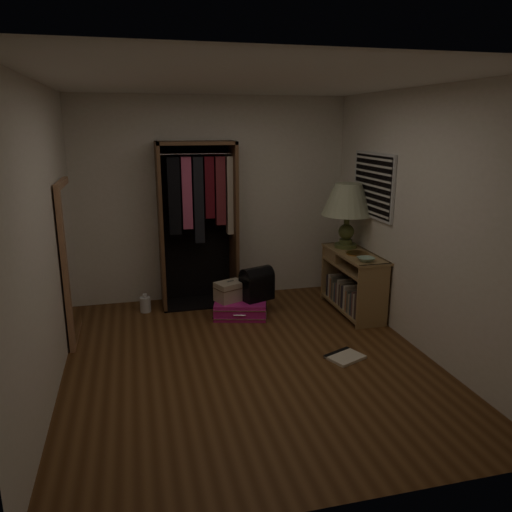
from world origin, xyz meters
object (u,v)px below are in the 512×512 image
Objects in this scene: console_bookshelf at (352,280)px; floor_mirror at (69,262)px; pink_suitcase at (240,308)px; table_lamp at (348,201)px; train_case at (230,291)px; open_wardrobe at (200,210)px; black_bag at (257,283)px; white_jug at (145,304)px.

floor_mirror reaches higher than console_bookshelf.
pink_suitcase is 0.87× the size of table_lamp.
console_bookshelf reaches higher than train_case.
table_lamp reaches higher than console_bookshelf.
table_lamp is (1.76, -0.49, 0.12)m from open_wardrobe.
pink_suitcase is at bearing 164.27° from black_bag.
console_bookshelf is 4.85× the size of white_jug.
train_case is 0.95× the size of black_bag.
floor_mirror is at bearing -152.66° from open_wardrobe.
open_wardrobe reaches higher than table_lamp.
pink_suitcase is 1.78× the size of train_case.
pink_suitcase is at bearing 5.37° from floor_mirror.
black_bag is at bearing 20.12° from pink_suitcase.
table_lamp reaches higher than white_jug.
train_case is 0.49× the size of table_lamp.
open_wardrobe is 1.09m from train_case.
open_wardrobe is 1.83m from table_lamp.
pink_suitcase is 0.25m from train_case.
train_case reaches higher than pink_suitcase.
black_bag reaches higher than white_jug.
open_wardrobe is (-1.75, 0.73, 0.82)m from console_bookshelf.
open_wardrobe is 1.35m from white_jug.
black_bag reaches higher than pink_suitcase.
open_wardrobe reaches higher than pink_suitcase.
floor_mirror is 2.34× the size of pink_suitcase.
floor_mirror is at bearing -179.31° from console_bookshelf.
console_bookshelf is at bearing -28.61° from black_bag.
pink_suitcase is (-1.37, 0.14, -0.30)m from console_bookshelf.
train_case is 0.33m from black_bag.
table_lamp is (1.38, 0.10, 1.24)m from pink_suitcase.
console_bookshelf is at bearing 0.69° from floor_mirror.
table_lamp is at bearing -21.34° from train_case.
floor_mirror reaches higher than black_bag.
table_lamp is 3.61× the size of white_jug.
table_lamp is 2.79m from white_jug.
open_wardrobe is 1.21× the size of floor_mirror.
console_bookshelf is 2.74× the size of train_case.
table_lamp is at bearing 19.08° from pink_suitcase.
train_case reaches higher than white_jug.
train_case is 1.81m from table_lamp.
black_bag is (-1.16, 0.16, 0.01)m from console_bookshelf.
table_lamp is at bearing 4.88° from floor_mirror.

